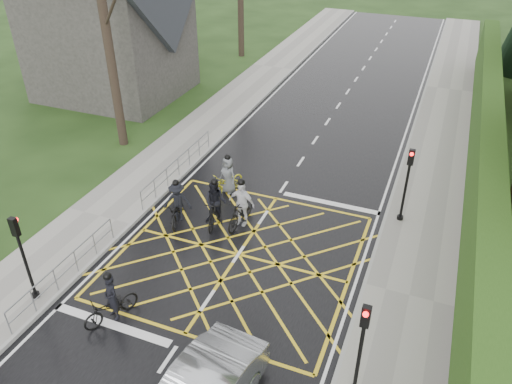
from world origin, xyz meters
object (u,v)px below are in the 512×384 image
Objects in this scene: cyclist_mid at (177,206)px; cyclist_lead at (228,180)px; cyclist_rear at (111,304)px; cyclist_front at (241,208)px; cyclist_back at (215,207)px.

cyclist_lead is at bearing 49.95° from cyclist_mid.
cyclist_rear is 5.38m from cyclist_mid.
cyclist_rear is 0.94× the size of cyclist_front.
cyclist_front is at bearing 4.68° from cyclist_back.
cyclist_back is 2.27m from cyclist_lead.
cyclist_front is at bearing -34.52° from cyclist_lead.
cyclist_mid reaches higher than cyclist_lead.
cyclist_back reaches higher than cyclist_rear.
cyclist_rear is at bearing -109.22° from cyclist_back.
cyclist_mid is at bearing -91.67° from cyclist_lead.
cyclist_rear is at bearing -73.18° from cyclist_lead.
cyclist_mid is at bearing -159.66° from cyclist_front.
cyclist_back reaches higher than cyclist_lead.
cyclist_front is at bearing 98.58° from cyclist_rear.
cyclist_back is at bearing 107.05° from cyclist_rear.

